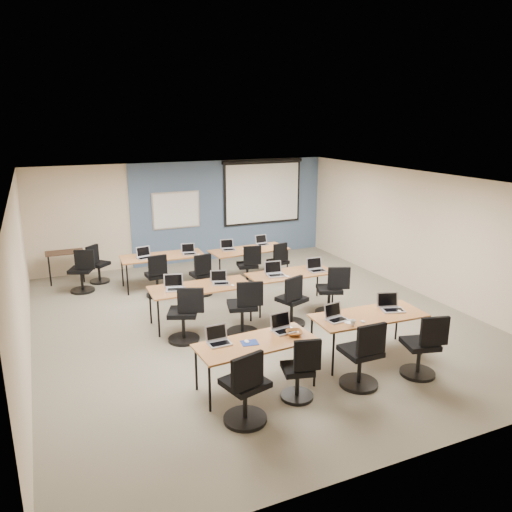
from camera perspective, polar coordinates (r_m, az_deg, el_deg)
name	(u,v)px	position (r m, az deg, el deg)	size (l,w,h in m)	color
floor	(254,320)	(9.80, -0.20, -7.27)	(8.00, 9.00, 0.02)	#6B6354
ceiling	(254,181)	(9.11, -0.21, 8.59)	(8.00, 9.00, 0.02)	white
wall_back	(187,213)	(13.51, -7.94, 4.92)	(8.00, 0.04, 2.70)	beige
wall_front	(421,352)	(5.78, 18.36, -10.35)	(8.00, 0.04, 2.70)	beige
wall_left	(21,280)	(8.64, -25.31, -2.48)	(0.04, 9.00, 2.70)	beige
wall_right	(421,234)	(11.52, 18.34, 2.45)	(0.04, 9.00, 2.70)	beige
blue_accent_panel	(231,210)	(13.87, -2.93, 5.32)	(5.50, 0.04, 2.70)	#3D5977
whiteboard	(176,210)	(13.34, -9.11, 5.18)	(1.28, 0.03, 0.98)	silver
projector_screen	(263,189)	(14.09, 0.78, 7.71)	(2.40, 0.10, 1.82)	black
training_table_front_left	(256,345)	(7.20, -0.01, -10.13)	(1.73, 0.72, 0.73)	brown
training_table_front_right	(369,317)	(8.32, 12.75, -6.85)	(1.85, 0.77, 0.73)	#AA7931
training_table_mid_left	(200,288)	(9.50, -6.38, -3.70)	(1.91, 0.79, 0.73)	#A9794B
training_table_mid_right	(291,275)	(10.27, 3.99, -2.18)	(1.78, 0.74, 0.73)	#A67A41
training_table_back_left	(163,257)	(11.72, -10.62, -0.15)	(1.89, 0.79, 0.73)	brown
training_table_back_right	(249,251)	(12.07, -0.79, 0.58)	(1.88, 0.78, 0.73)	olive
laptop_0	(218,339)	(7.14, -4.33, -9.45)	(0.32, 0.27, 0.24)	silver
mouse_0	(247,341)	(7.16, -1.07, -9.74)	(0.06, 0.10, 0.04)	white
task_chair_0	(246,393)	(6.55, -1.20, -15.37)	(0.58, 0.57, 1.05)	black
laptop_1	(283,327)	(7.52, 3.10, -8.06)	(0.33, 0.28, 0.25)	#A8A8AA
mouse_1	(299,332)	(7.48, 4.91, -8.65)	(0.06, 0.10, 0.04)	white
task_chair_1	(300,374)	(7.08, 5.05, -13.30)	(0.46, 0.46, 0.95)	black
laptop_2	(335,316)	(8.00, 9.07, -6.77)	(0.32, 0.27, 0.24)	silver
mouse_2	(363,322)	(7.99, 12.12, -7.34)	(0.06, 0.09, 0.03)	white
task_chair_2	(362,360)	(7.50, 12.05, -11.50)	(0.57, 0.57, 1.05)	black
laptop_3	(391,306)	(8.58, 15.15, -5.52)	(0.36, 0.31, 0.27)	#BABABF
mouse_3	(399,311)	(8.53, 16.06, -6.10)	(0.06, 0.10, 0.04)	white
task_chair_3	(423,351)	(8.03, 18.51, -10.23)	(0.54, 0.53, 1.01)	black
laptop_4	(175,286)	(9.37, -9.26, -3.37)	(0.35, 0.30, 0.27)	#B5B5B7
mouse_4	(196,290)	(9.28, -6.93, -3.83)	(0.05, 0.09, 0.03)	white
task_chair_4	(185,319)	(8.82, -8.11, -7.11)	(0.59, 0.56, 1.03)	black
laptop_5	(220,280)	(9.59, -4.13, -2.80)	(0.31, 0.27, 0.24)	#B0AFBB
mouse_5	(233,285)	(9.45, -2.70, -3.36)	(0.06, 0.10, 0.04)	white
task_chair_5	(244,312)	(9.00, -1.38, -6.42)	(0.58, 0.58, 1.05)	black
laptop_6	(275,272)	(10.07, 2.18, -1.84)	(0.36, 0.30, 0.27)	#B9B8C4
mouse_6	(288,277)	(9.97, 3.65, -2.36)	(0.06, 0.10, 0.03)	white
task_chair_6	(292,305)	(9.42, 4.15, -5.57)	(0.55, 0.53, 1.01)	black
laptop_7	(316,268)	(10.43, 6.90, -1.33)	(0.34, 0.29, 0.26)	silver
mouse_7	(330,272)	(10.37, 8.51, -1.79)	(0.07, 0.10, 0.04)	white
task_chair_7	(331,294)	(10.03, 8.61, -4.35)	(0.56, 0.54, 1.01)	black
laptop_8	(144,255)	(11.57, -12.66, 0.08)	(0.33, 0.28, 0.25)	#B2B1BE
mouse_8	(164,258)	(11.48, -10.49, -0.19)	(0.06, 0.10, 0.04)	white
task_chair_8	(157,279)	(11.09, -11.22, -2.61)	(0.50, 0.50, 0.98)	black
laptop_9	(189,252)	(11.73, -7.67, 0.51)	(0.31, 0.27, 0.24)	silver
mouse_9	(199,255)	(11.62, -6.56, 0.16)	(0.06, 0.09, 0.03)	white
task_chair_9	(202,278)	(11.05, -6.18, -2.50)	(0.48, 0.48, 0.96)	black
laptop_10	(228,247)	(12.02, -3.21, 1.00)	(0.32, 0.27, 0.24)	silver
mouse_10	(243,249)	(12.04, -1.45, 0.80)	(0.06, 0.09, 0.03)	white
task_chair_10	(249,269)	(11.60, -0.85, -1.48)	(0.51, 0.51, 0.99)	black
laptop_11	(262,242)	(12.49, 0.73, 1.58)	(0.31, 0.27, 0.24)	#A5A5B2
mouse_11	(274,245)	(12.39, 2.07, 1.22)	(0.06, 0.10, 0.03)	white
task_chair_11	(279,265)	(12.01, 2.59, -0.99)	(0.46, 0.46, 0.95)	black
blue_mousepad	(250,343)	(7.14, -0.74, -9.89)	(0.24, 0.20, 0.01)	navy
snack_bowl	(294,333)	(7.40, 4.39, -8.73)	(0.28, 0.28, 0.07)	#93521D
snack_plate	(350,322)	(7.95, 10.65, -7.40)	(0.19, 0.19, 0.01)	white
coffee_cup	(353,323)	(7.81, 11.01, -7.51)	(0.08, 0.08, 0.07)	silver
utility_table	(65,256)	(12.63, -21.01, 0.01)	(0.85, 0.47, 0.75)	#37261B
spare_chair_a	(97,267)	(12.38, -17.68, -1.22)	(0.55, 0.47, 0.95)	black
spare_chair_b	(82,274)	(11.82, -19.22, -1.99)	(0.56, 0.53, 1.01)	black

